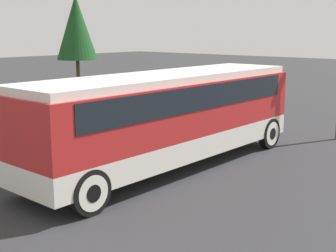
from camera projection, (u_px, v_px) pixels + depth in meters
ground_plane at (168, 167)px, 14.73m from camera, size 120.00×120.00×0.00m
tour_bus at (170, 111)px, 14.44m from camera, size 10.38×2.66×2.95m
tree_left at (76, 28)px, 35.89m from camera, size 3.14×3.14×6.92m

